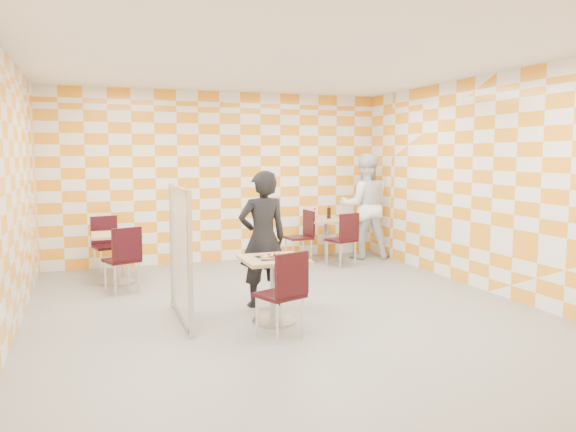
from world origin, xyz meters
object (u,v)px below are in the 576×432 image
at_px(main_table, 274,279).
at_px(chair_empty_near, 124,255).
at_px(sport_bottle, 315,214).
at_px(chair_empty_far, 106,240).
at_px(second_table, 326,232).
at_px(chair_second_front, 345,235).
at_px(partition, 180,253).
at_px(man_white, 365,206).
at_px(empty_table, 117,249).
at_px(chair_second_side, 303,232).
at_px(chair_main_front, 285,288).
at_px(soda_bottle, 329,213).
at_px(man_dark, 263,239).

bearing_deg(main_table, chair_empty_near, 127.75).
distance_m(main_table, sport_bottle, 3.85).
height_order(chair_empty_near, chair_empty_far, same).
relative_size(second_table, chair_second_front, 0.81).
relative_size(second_table, partition, 0.48).
xyz_separation_m(chair_second_front, man_white, (0.71, 0.65, 0.42)).
bearing_deg(chair_empty_near, chair_empty_far, 97.61).
height_order(empty_table, chair_empty_far, chair_empty_far).
bearing_deg(man_white, chair_second_side, 17.72).
relative_size(chair_main_front, partition, 0.60).
height_order(second_table, man_white, man_white).
distance_m(empty_table, chair_empty_near, 0.68).
relative_size(main_table, chair_main_front, 0.81).
xyz_separation_m(second_table, sport_bottle, (-0.19, 0.09, 0.33)).
xyz_separation_m(second_table, chair_main_front, (-2.13, -3.85, 0.04)).
bearing_deg(sport_bottle, man_white, -6.07).
relative_size(chair_second_front, man_white, 0.48).
bearing_deg(main_table, chair_second_side, 63.45).
distance_m(chair_second_side, chair_empty_far, 3.30).
xyz_separation_m(chair_empty_far, soda_bottle, (3.85, -0.04, 0.31)).
distance_m(main_table, chair_second_side, 3.57).
relative_size(empty_table, partition, 0.48).
relative_size(main_table, sport_bottle, 3.75).
height_order(main_table, partition, partition).
relative_size(chair_main_front, chair_second_front, 1.00).
height_order(man_dark, sport_bottle, man_dark).
bearing_deg(man_white, chair_empty_near, 31.79).
bearing_deg(partition, soda_bottle, 43.12).
bearing_deg(chair_second_front, chair_second_side, 131.16).
distance_m(main_table, second_table, 3.86).
relative_size(empty_table, sport_bottle, 3.75).
relative_size(chair_empty_far, soda_bottle, 4.02).
distance_m(partition, sport_bottle, 4.11).
distance_m(empty_table, sport_bottle, 3.54).
distance_m(second_table, man_dark, 3.23).
relative_size(chair_empty_far, partition, 0.60).
height_order(chair_empty_near, soda_bottle, soda_bottle).
height_order(main_table, chair_second_side, chair_second_side).
distance_m(second_table, empty_table, 3.70).
bearing_deg(chair_empty_far, man_white, -1.51).
height_order(chair_second_side, soda_bottle, soda_bottle).
distance_m(chair_empty_far, partition, 3.06).
relative_size(chair_empty_near, man_white, 0.48).
height_order(chair_main_front, chair_empty_far, same).
xyz_separation_m(chair_main_front, chair_second_front, (2.19, 3.19, 0.00)).
distance_m(man_white, soda_bottle, 0.69).
bearing_deg(chair_second_side, chair_empty_near, -158.26).
xyz_separation_m(chair_second_front, partition, (-3.10, -2.20, 0.25)).
xyz_separation_m(second_table, chair_empty_far, (-3.77, 0.11, 0.04)).
bearing_deg(main_table, chair_empty_far, 116.81).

